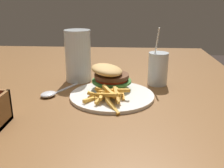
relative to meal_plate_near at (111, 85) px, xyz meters
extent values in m
cube|color=brown|center=(0.01, 0.14, -0.05)|extent=(1.59, 1.26, 0.03)
cylinder|color=brown|center=(0.74, -0.42, -0.41)|extent=(0.08, 0.08, 0.70)
cylinder|color=brown|center=(0.74, 0.70, -0.41)|extent=(0.08, 0.08, 0.70)
cylinder|color=white|center=(-0.02, -0.01, -0.03)|extent=(0.26, 0.26, 0.01)
ellipsoid|color=tan|center=(0.03, 0.00, -0.01)|extent=(0.14, 0.13, 0.02)
cylinder|color=#38752D|center=(0.03, 0.00, 0.01)|extent=(0.15, 0.15, 0.01)
cylinder|color=red|center=(0.03, 0.00, 0.01)|extent=(0.12, 0.12, 0.01)
cylinder|color=brown|center=(0.03, 0.00, 0.02)|extent=(0.14, 0.14, 0.01)
ellipsoid|color=tan|center=(0.02, 0.01, 0.04)|extent=(0.14, 0.13, 0.04)
cube|color=gold|center=(-0.08, 0.05, -0.02)|extent=(0.06, 0.05, 0.02)
cube|color=gold|center=(-0.05, 0.00, -0.01)|extent=(0.03, 0.08, 0.04)
cube|color=gold|center=(-0.09, 0.02, -0.01)|extent=(0.07, 0.04, 0.03)
cube|color=gold|center=(-0.05, 0.03, -0.01)|extent=(0.08, 0.02, 0.01)
cube|color=gold|center=(-0.03, -0.01, -0.02)|extent=(0.06, 0.03, 0.02)
cube|color=gold|center=(-0.04, -0.04, -0.02)|extent=(0.07, 0.02, 0.03)
cube|color=gold|center=(-0.04, 0.01, -0.01)|extent=(0.03, 0.06, 0.02)
cube|color=gold|center=(-0.09, -0.01, 0.00)|extent=(0.04, 0.07, 0.03)
cube|color=gold|center=(-0.06, -0.02, 0.00)|extent=(0.01, 0.09, 0.01)
cube|color=gold|center=(-0.07, -0.01, 0.00)|extent=(0.05, 0.05, 0.02)
cube|color=gold|center=(-0.08, 0.00, 0.00)|extent=(0.03, 0.07, 0.01)
cube|color=gold|center=(-0.07, -0.01, 0.00)|extent=(0.07, 0.03, 0.02)
cube|color=gold|center=(-0.06, 0.03, -0.01)|extent=(0.01, 0.07, 0.03)
cube|color=gold|center=(-0.10, 0.00, 0.00)|extent=(0.05, 0.07, 0.02)
cube|color=gold|center=(-0.07, -0.02, 0.00)|extent=(0.06, 0.01, 0.02)
cube|color=gold|center=(-0.09, -0.02, 0.00)|extent=(0.07, 0.02, 0.03)
cube|color=gold|center=(-0.13, -0.01, -0.02)|extent=(0.06, 0.04, 0.03)
cube|color=gold|center=(-0.07, 0.02, 0.00)|extent=(0.08, 0.02, 0.02)
cube|color=gold|center=(-0.04, -0.03, -0.01)|extent=(0.06, 0.02, 0.02)
cube|color=gold|center=(-0.06, -0.01, -0.01)|extent=(0.01, 0.07, 0.01)
cube|color=gold|center=(-0.08, 0.00, 0.01)|extent=(0.07, 0.05, 0.02)
cube|color=gold|center=(-0.07, 0.03, -0.01)|extent=(0.02, 0.07, 0.03)
cylinder|color=silver|center=(0.14, 0.13, 0.06)|extent=(0.09, 0.09, 0.19)
cylinder|color=#C67F23|center=(0.14, 0.13, 0.05)|extent=(0.08, 0.08, 0.16)
cylinder|color=silver|center=(0.11, -0.16, 0.03)|extent=(0.07, 0.07, 0.12)
cylinder|color=orange|center=(0.11, -0.16, 0.01)|extent=(0.06, 0.06, 0.08)
cylinder|color=white|center=(0.10, -0.14, 0.07)|extent=(0.03, 0.02, 0.20)
ellipsoid|color=silver|center=(-0.03, 0.20, -0.02)|extent=(0.07, 0.06, 0.02)
cube|color=silver|center=(0.04, 0.16, -0.03)|extent=(0.11, 0.07, 0.00)
cube|color=brown|center=(-0.24, 0.24, 0.01)|extent=(0.09, 0.01, 0.08)
camera|label=1|loc=(-0.79, -0.06, 0.27)|focal=42.00mm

